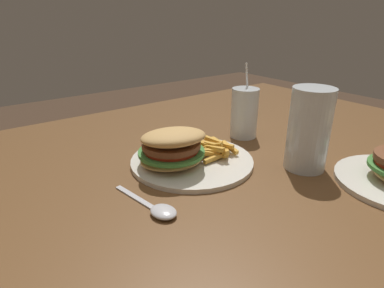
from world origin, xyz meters
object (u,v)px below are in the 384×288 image
meal_plate_near (181,152)px  beer_glass (308,132)px  spoon (160,210)px  juice_glass (244,115)px

meal_plate_near → beer_glass: bearing=142.5°
beer_glass → spoon: beer_glass is taller
spoon → meal_plate_near: bearing=123.7°
meal_plate_near → beer_glass: size_ratio=1.57×
beer_glass → spoon: size_ratio=1.10×
spoon → juice_glass: bearing=105.6°
juice_glass → spoon: (0.36, 0.17, -0.05)m
meal_plate_near → beer_glass: (-0.21, 0.16, 0.05)m
juice_glass → spoon: 0.41m
juice_glass → spoon: size_ratio=1.21×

